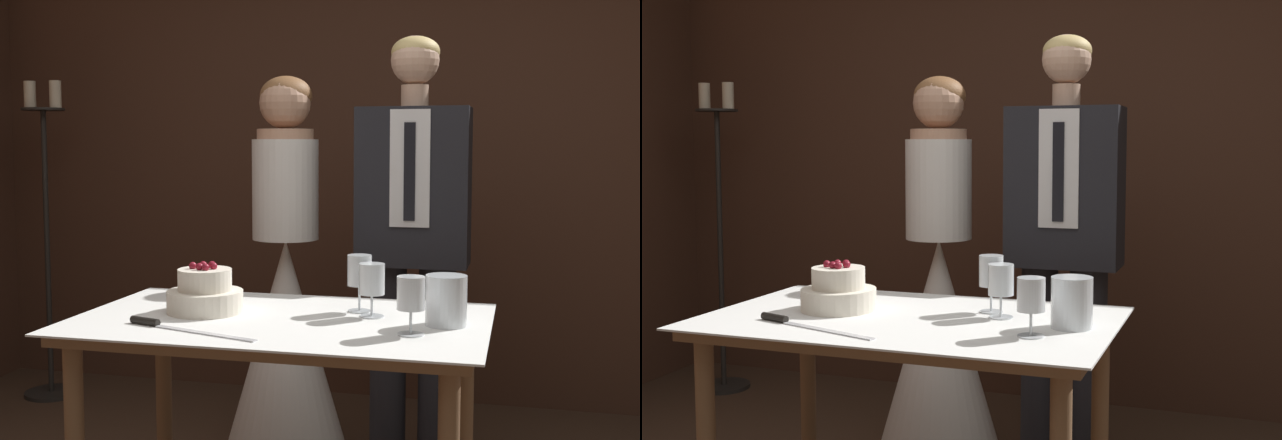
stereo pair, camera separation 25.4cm
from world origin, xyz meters
The scene contains 11 objects.
wall_back centered at (0.00, 2.22, 1.35)m, with size 4.96×0.12×2.71m, color #472B1E.
cake_table centered at (-0.15, 0.32, 0.70)m, with size 1.24×0.77×0.81m.
tiered_cake centered at (-0.41, 0.34, 0.87)m, with size 0.24×0.24×0.16m.
cake_knife centered at (-0.43, 0.10, 0.82)m, with size 0.43×0.15×0.02m.
wine_glass_near centered at (0.11, 0.40, 0.92)m, with size 0.08×0.08×0.16m.
wine_glass_middle centered at (0.26, 0.19, 0.92)m, with size 0.08×0.08×0.16m.
wine_glass_far centered at (0.06, 0.47, 0.94)m, with size 0.08×0.08×0.18m.
hurricane_candle centered at (0.34, 0.34, 0.88)m, with size 0.12×0.12×0.15m.
bride centered at (-0.42, 1.26, 0.60)m, with size 0.54×0.54×1.62m.
groom centered at (0.12, 1.26, 0.99)m, with size 0.45×0.25×1.77m.
candle_stand centered at (-1.89, 1.75, 0.79)m, with size 0.28×0.28×1.67m.
Camera 2 is at (0.79, -1.89, 1.32)m, focal length 45.00 mm.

